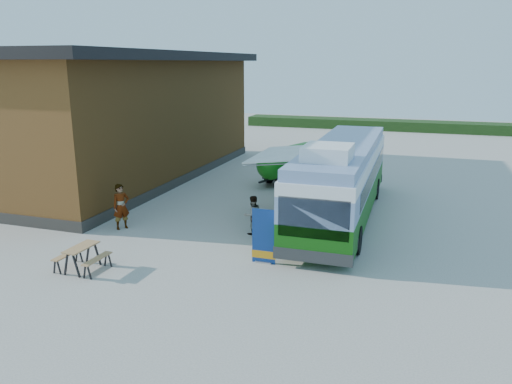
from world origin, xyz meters
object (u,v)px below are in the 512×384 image
(picnic_table, at_px, (82,253))
(person_a, at_px, (121,207))
(slurry_tanker, at_px, (289,161))
(bus, at_px, (342,177))
(banner, at_px, (264,241))
(person_b, at_px, (252,215))

(picnic_table, distance_m, person_a, 4.43)
(person_a, relative_size, slurry_tanker, 0.36)
(bus, xyz_separation_m, person_a, (-8.60, -4.46, -0.92))
(bus, xyz_separation_m, picnic_table, (-7.40, -8.71, -1.26))
(banner, bearing_deg, bus, 73.82)
(bus, relative_size, slurry_tanker, 2.36)
(bus, height_order, banner, bus)
(banner, xyz_separation_m, slurry_tanker, (-2.38, 12.54, 0.40))
(picnic_table, bearing_deg, slurry_tanker, 79.10)
(banner, height_order, person_b, banner)
(person_b, bearing_deg, banner, 68.02)
(bus, distance_m, person_a, 9.73)
(picnic_table, bearing_deg, bus, 51.08)
(picnic_table, relative_size, person_a, 0.78)
(banner, height_order, person_a, banner)
(bus, height_order, person_a, bus)
(picnic_table, bearing_deg, person_b, 52.75)
(bus, xyz_separation_m, banner, (-1.72, -6.15, -1.08))
(person_a, bearing_deg, person_b, -43.37)
(person_a, bearing_deg, banner, -68.74)
(person_b, relative_size, slurry_tanker, 0.30)
(person_a, bearing_deg, slurry_tanker, 12.59)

